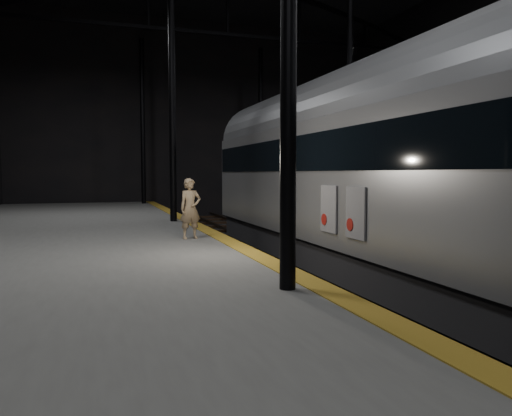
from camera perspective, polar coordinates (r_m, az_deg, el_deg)
name	(u,v)px	position (r m, az deg, el deg)	size (l,w,h in m)	color
ground	(366,282)	(13.53, 12.42, -8.31)	(44.00, 44.00, 0.00)	black
platform_left	(59,283)	(11.65, -21.62, -7.99)	(9.00, 43.80, 1.00)	#545452
tactile_strip	(247,250)	(12.05, -1.00, -4.87)	(0.50, 43.80, 0.01)	olive
track	(366,280)	(13.52, 12.42, -8.03)	(2.40, 43.00, 0.24)	#3F3328
train	(392,163)	(12.29, 15.28, 5.01)	(3.12, 20.85, 5.57)	#9A9CA2
woman	(190,209)	(14.25, -7.51, -0.07)	(0.63, 0.41, 1.72)	#9E8361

